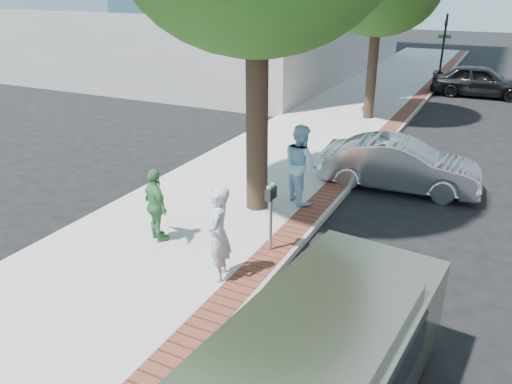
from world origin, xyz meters
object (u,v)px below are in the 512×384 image
Objects in this scene: person_officer at (301,164)px; van at (321,367)px; person_green at (156,206)px; person_gray at (218,234)px; sedan_silver at (400,165)px; parking_meter at (271,203)px; bg_car at (480,81)px.

person_officer reaches higher than van.
person_officer is 1.23× the size of person_green.
person_gray is 0.43× the size of sedan_silver.
sedan_silver is at bearing 142.93° from person_gray.
person_gray reaches higher than parking_meter.
bg_car is (2.97, 20.64, -0.28)m from person_gray.
parking_meter is 5.24m from sedan_silver.
bg_car is at bearing -60.21° from person_officer.
bg_car is at bearing 95.28° from van.
sedan_silver is 0.92× the size of bg_car.
person_gray reaches higher than sedan_silver.
parking_meter is 0.35× the size of sedan_silver.
person_officer is 0.43× the size of bg_car.
person_gray is 0.39× the size of bg_car.
person_gray is 4.03m from person_officer.
person_officer is (-0.42, 2.65, -0.06)m from parking_meter.
person_gray is at bearing -170.80° from person_green.
person_officer reaches higher than person_gray.
sedan_silver is at bearing -95.55° from person_green.
person_officer reaches higher than person_green.
sedan_silver is at bearing 72.49° from parking_meter.
sedan_silver is 8.71m from van.
parking_meter is 0.29× the size of van.
parking_meter is at bearing 170.81° from bg_car.
person_gray is 1.13× the size of person_green.
person_green is (-2.35, -0.67, -0.25)m from parking_meter.
van is (-0.18, -22.95, 0.20)m from bg_car.
sedan_silver is (3.91, 5.64, -0.26)m from person_green.
parking_meter is 0.92× the size of person_green.
parking_meter reaches higher than bg_car.
person_green is 0.32× the size of van.
person_officer is 0.47× the size of sedan_silver.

